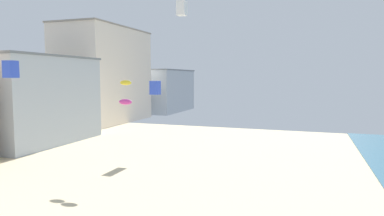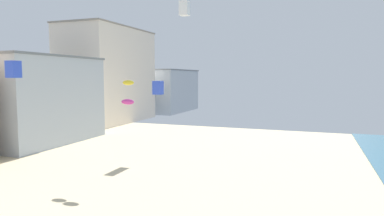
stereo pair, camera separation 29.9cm
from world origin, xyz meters
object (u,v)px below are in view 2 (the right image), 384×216
object	(u,v)px
kite_blue_box	(158,88)
kite_magenta_parafoil_2	(128,102)
kite_yellow_parafoil	(128,83)
kite_blue_box_2	(13,69)
kite_white_box	(185,8)

from	to	relation	value
kite_blue_box	kite_magenta_parafoil_2	world-z (taller)	kite_blue_box
kite_yellow_parafoil	kite_magenta_parafoil_2	world-z (taller)	kite_yellow_parafoil
kite_blue_box_2	kite_blue_box	bearing A→B (deg)	79.80
kite_magenta_parafoil_2	kite_blue_box_2	world-z (taller)	kite_blue_box_2
kite_blue_box	kite_blue_box_2	bearing A→B (deg)	-100.20
kite_yellow_parafoil	kite_blue_box	xyz separation A→B (m)	(-0.21, 7.51, -0.75)
kite_white_box	kite_blue_box_2	distance (m)	20.21
kite_yellow_parafoil	kite_white_box	bearing A→B (deg)	58.69
kite_blue_box	kite_magenta_parafoil_2	bearing A→B (deg)	-81.07
kite_white_box	kite_blue_box_2	world-z (taller)	kite_white_box
kite_magenta_parafoil_2	kite_white_box	bearing A→B (deg)	74.14
kite_magenta_parafoil_2	kite_blue_box_2	xyz separation A→B (m)	(-4.89, -8.56, 2.98)
kite_white_box	kite_blue_box	size ratio (longest dim) A/B	0.97
kite_magenta_parafoil_2	kite_blue_box_2	size ratio (longest dim) A/B	1.06
kite_magenta_parafoil_2	kite_blue_box_2	bearing A→B (deg)	-119.76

